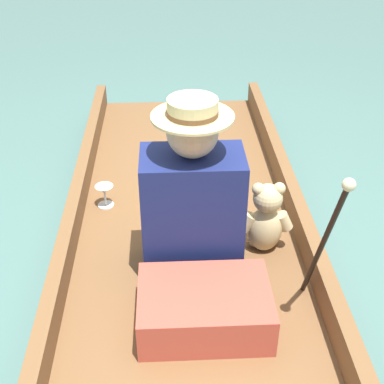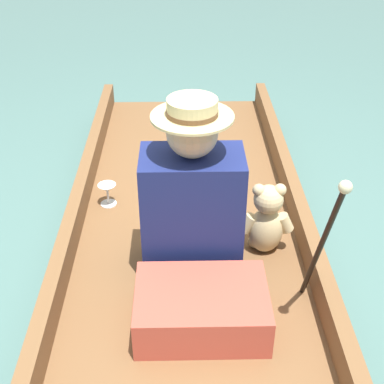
{
  "view_description": "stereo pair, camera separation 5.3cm",
  "coord_description": "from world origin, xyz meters",
  "px_view_note": "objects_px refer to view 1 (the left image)",
  "views": [
    {
      "loc": [
        -0.07,
        -1.93,
        1.7
      ],
      "look_at": [
        0.02,
        -0.09,
        0.5
      ],
      "focal_mm": 50.0,
      "sensor_mm": 36.0,
      "label": 1
    },
    {
      "loc": [
        -0.02,
        -1.94,
        1.7
      ],
      "look_at": [
        0.02,
        -0.09,
        0.5
      ],
      "focal_mm": 50.0,
      "sensor_mm": 36.0,
      "label": 2
    }
  ],
  "objects_px": {
    "teddy_bear": "(266,219)",
    "walking_cane": "(327,233)",
    "wine_glass": "(105,191)",
    "seated_person": "(191,201)"
  },
  "relations": [
    {
      "from": "teddy_bear",
      "to": "walking_cane",
      "type": "distance_m",
      "value": 0.53
    },
    {
      "from": "teddy_bear",
      "to": "walking_cane",
      "type": "height_order",
      "value": "walking_cane"
    },
    {
      "from": "teddy_bear",
      "to": "wine_glass",
      "type": "relative_size",
      "value": 3.01
    },
    {
      "from": "seated_person",
      "to": "walking_cane",
      "type": "bearing_deg",
      "value": -40.19
    },
    {
      "from": "wine_glass",
      "to": "walking_cane",
      "type": "bearing_deg",
      "value": -43.55
    },
    {
      "from": "teddy_bear",
      "to": "walking_cane",
      "type": "relative_size",
      "value": 0.5
    },
    {
      "from": "wine_glass",
      "to": "seated_person",
      "type": "bearing_deg",
      "value": -42.59
    },
    {
      "from": "teddy_bear",
      "to": "walking_cane",
      "type": "xyz_separation_m",
      "value": [
        0.12,
        -0.45,
        0.26
      ]
    },
    {
      "from": "wine_glass",
      "to": "teddy_bear",
      "type": "bearing_deg",
      "value": -27.1
    },
    {
      "from": "seated_person",
      "to": "wine_glass",
      "type": "relative_size",
      "value": 6.92
    }
  ]
}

